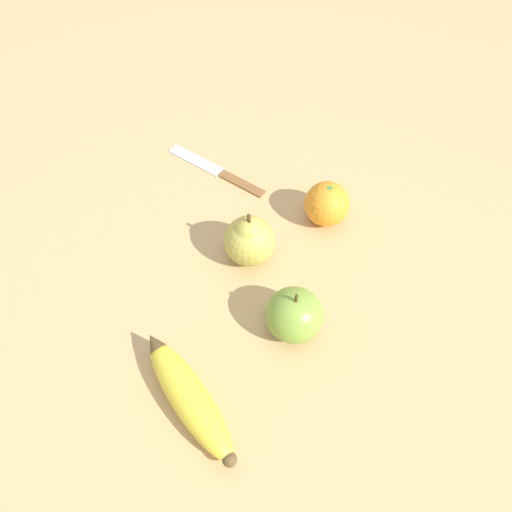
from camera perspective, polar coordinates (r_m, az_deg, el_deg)
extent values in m
plane|color=tan|center=(0.75, -3.35, -0.03)|extent=(3.00, 3.00, 0.00)
ellipsoid|color=yellow|center=(0.63, -7.64, -15.73)|extent=(0.08, 0.18, 0.04)
cone|color=brown|center=(0.66, -11.58, -9.61)|extent=(0.03, 0.03, 0.03)
sphere|color=brown|center=(0.60, -3.05, -22.20)|extent=(0.02, 0.02, 0.02)
sphere|color=orange|center=(0.78, 8.11, 5.91)|extent=(0.07, 0.07, 0.07)
cylinder|color=#3D8438|center=(0.76, 8.40, 7.61)|extent=(0.01, 0.01, 0.00)
sphere|color=#B7AD47|center=(0.72, -0.76, 1.74)|extent=(0.07, 0.07, 0.07)
sphere|color=#B7AD47|center=(0.71, -0.77, 2.77)|extent=(0.05, 0.05, 0.05)
cylinder|color=#4C3319|center=(0.68, -0.80, 4.22)|extent=(0.00, 0.01, 0.02)
ellipsoid|color=olive|center=(0.66, 4.39, -6.71)|extent=(0.08, 0.08, 0.07)
cylinder|color=#4C3319|center=(0.62, 4.62, -4.84)|extent=(0.00, 0.00, 0.01)
cube|color=silver|center=(0.90, -6.86, 10.85)|extent=(0.03, 0.11, 0.00)
cube|color=brown|center=(0.85, -1.66, 8.37)|extent=(0.03, 0.09, 0.01)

